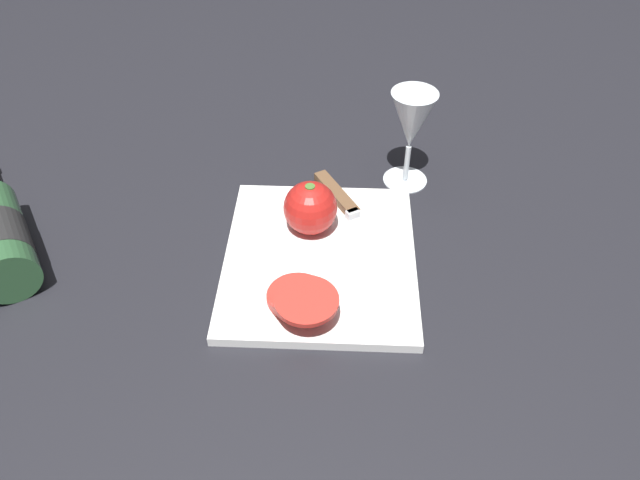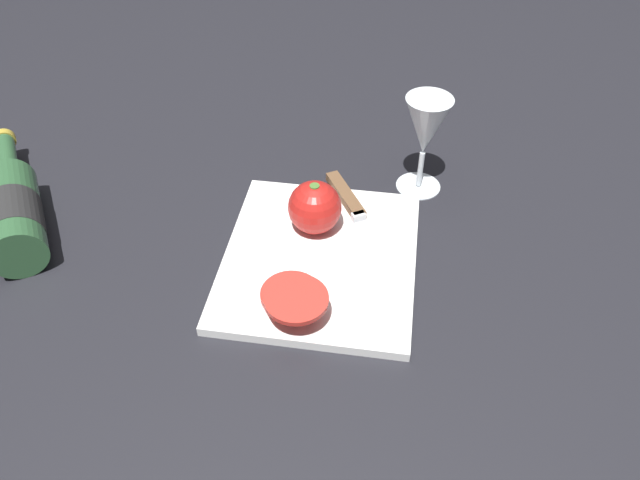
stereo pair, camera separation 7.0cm
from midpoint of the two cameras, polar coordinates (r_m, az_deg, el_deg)
ground_plane at (r=0.92m, az=3.58°, el=-1.62°), size 3.00×3.00×0.00m
cutting_board at (r=0.90m, az=2.20°, el=-1.81°), size 0.31×0.27×0.01m
wine_bottle at (r=1.02m, az=-24.53°, el=2.36°), size 0.30×0.22×0.08m
wine_glass at (r=1.00m, az=11.65°, el=9.72°), size 0.07×0.07×0.17m
whole_tomato at (r=0.92m, az=1.69°, el=2.93°), size 0.08×0.08×0.08m
knife at (r=0.97m, az=4.81°, el=3.11°), size 0.24×0.16×0.01m
tomato_slice_stack_near at (r=0.82m, az=0.01°, el=-5.30°), size 0.12×0.10×0.04m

